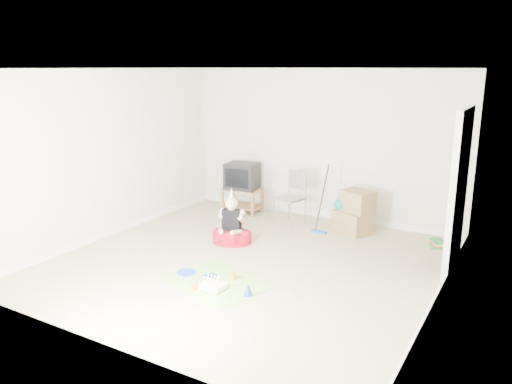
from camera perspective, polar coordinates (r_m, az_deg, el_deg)
The scene contains 16 objects.
ground at distance 6.95m, azimuth -0.95°, elevation -8.02°, with size 5.00×5.00×0.00m, color tan.
doorway_recess at distance 6.96m, azimuth 22.25°, elevation -0.20°, with size 0.02×0.90×2.05m, color black.
tv_stand at distance 9.23m, azimuth -1.59°, elevation -0.69°, with size 0.72×0.46×0.44m.
crt_tv at distance 9.13m, azimuth -1.60°, elevation 1.85°, with size 0.56×0.46×0.48m, color black.
folding_chair at distance 8.46m, azimuth 3.90°, elevation -0.72°, with size 0.53×0.51×0.94m.
cardboard_boxes at distance 8.18m, azimuth 11.14°, elevation -2.34°, with size 0.70×0.62×0.71m.
floor_mop at distance 8.12m, azimuth 7.25°, elevation -2.86°, with size 0.28×0.36×1.08m.
book_pile at distance 7.98m, azimuth 20.14°, elevation -5.52°, with size 0.28×0.32×0.12m.
seated_woman at distance 7.65m, azimuth -2.78°, elevation -4.43°, with size 0.73×0.73×0.86m.
party_mat at distance 6.38m, azimuth -4.60°, elevation -10.15°, with size 1.28×0.92×0.01m, color #EC3189.
birthday_cake at distance 6.15m, azimuth -4.96°, elevation -10.73°, with size 0.29×0.23×0.14m.
blue_plate_near at distance 6.50m, azimuth -5.35°, elevation -9.59°, with size 0.20×0.20×0.01m, color blue.
blue_plate_far at distance 6.66m, azimuth -7.99°, elevation -9.08°, with size 0.25×0.25×0.01m, color blue.
orange_cup_near at distance 6.38m, azimuth -2.66°, elevation -9.63°, with size 0.08×0.08×0.09m, color orange.
orange_cup_far at distance 6.16m, azimuth -7.00°, elevation -10.71°, with size 0.07×0.07×0.08m, color orange.
blue_party_hat at distance 5.96m, azimuth -0.89°, elevation -11.09°, with size 0.11×0.11×0.15m, color #1A47B8.
Camera 1 is at (3.32, -5.52, 2.62)m, focal length 35.00 mm.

